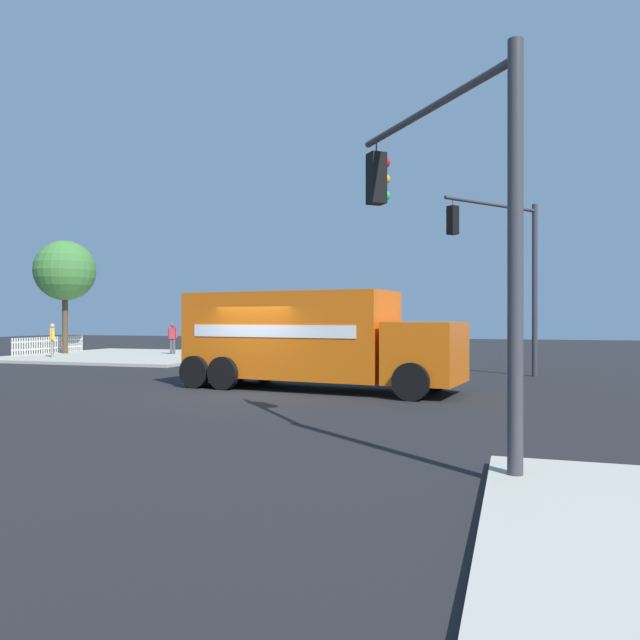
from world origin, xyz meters
The scene contains 10 objects.
ground_plane centered at (0.00, 0.00, 0.00)m, with size 100.00×100.00×0.00m, color black.
sidewalk_corner_near centered at (-12.86, -12.86, 0.07)m, with size 11.59×11.59×0.14m, color #B2ADA0.
delivery_truck centered at (-1.29, 1.43, 1.54)m, with size 3.79×8.69×2.95m.
traffic_light_primary centered at (-6.68, 7.15, 4.22)m, with size 3.76×3.03×6.39m.
traffic_light_secondary centered at (7.02, 6.51, 3.84)m, with size 3.37×2.85×5.59m.
pickup_navy centered at (-10.46, -2.90, 0.73)m, with size 2.46×5.29×1.38m.
pedestrian_near_corner centered at (-14.10, -11.05, 1.13)m, with size 0.28×0.52×1.73m.
pedestrian_crossing centered at (-9.88, -15.61, 1.14)m, with size 0.43×0.39×1.74m.
picket_fence_run centered at (-12.86, -18.41, 0.62)m, with size 5.68×0.05×0.95m.
shade_tree_near centered at (-12.85, -17.31, 4.88)m, with size 3.44×3.44×6.49m.
Camera 1 is at (16.39, 7.41, 2.15)m, focal length 34.59 mm.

